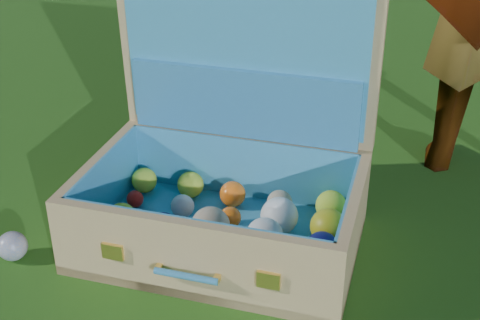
% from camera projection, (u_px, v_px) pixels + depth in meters
% --- Properties ---
extents(ground, '(60.00, 60.00, 0.00)m').
position_uv_depth(ground, '(200.00, 274.00, 1.52)').
color(ground, '#215114').
rests_on(ground, ground).
extents(stray_ball, '(0.07, 0.07, 0.07)m').
position_uv_depth(stray_ball, '(12.00, 246.00, 1.56)').
color(stray_ball, '#456CB3').
rests_on(stray_ball, ground).
extents(suitcase, '(0.75, 0.63, 0.63)m').
position_uv_depth(suitcase, '(233.00, 168.00, 1.60)').
color(suitcase, tan).
rests_on(suitcase, ground).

